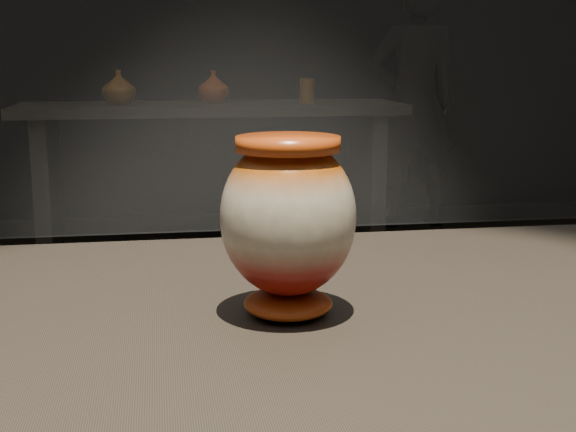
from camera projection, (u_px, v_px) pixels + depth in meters
The scene contains 6 objects.
main_vase at pixel (288, 219), 0.83m from camera, with size 0.17×0.17×0.19m.
back_shelf at pixel (212, 154), 4.24m from camera, with size 2.00×0.60×0.90m.
back_vase_left at pixel (119, 88), 4.05m from camera, with size 0.17×0.17×0.18m, color #945915.
back_vase_mid at pixel (213, 87), 4.21m from camera, with size 0.16×0.16×0.17m, color maroon.
back_vase_right at pixel (307, 91), 4.24m from camera, with size 0.08×0.08×0.13m, color #945915.
visitor at pixel (414, 102), 5.32m from camera, with size 0.61×0.40×1.66m, color black.
Camera 1 is at (0.02, -0.77, 1.18)m, focal length 50.00 mm.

